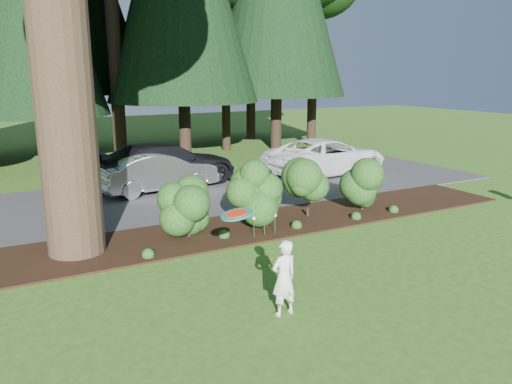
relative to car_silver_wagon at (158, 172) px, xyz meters
The scene contains 10 objects.
ground 8.46m from the car_silver_wagon, 82.33° to the right, with size 80.00×80.00×0.00m, color #315618.
mulch_bed 5.28m from the car_silver_wagon, 77.57° to the right, with size 16.00×2.50×0.05m, color black.
driveway 1.58m from the car_silver_wagon, 37.32° to the right, with size 22.00×6.00×0.03m, color #38383A.
shrub_row 5.55m from the car_silver_wagon, 70.05° to the right, with size 6.53×1.60×1.61m.
lily_cluster 6.02m from the car_silver_wagon, 82.11° to the right, with size 0.69×0.09×0.57m.
car_silver_wagon is the anchor object (origin of this frame).
car_white_suv 6.81m from the car_silver_wagon, ahead, with size 2.40×5.21×1.45m, color white.
car_dark_suv 0.92m from the car_silver_wagon, 54.33° to the left, with size 2.16×5.31×1.54m, color black.
child 9.72m from the car_silver_wagon, 95.28° to the right, with size 0.48×0.32×1.32m, color white.
frisbee 9.75m from the car_silver_wagon, 100.09° to the right, with size 0.51×0.51×0.13m.
Camera 1 is at (-6.12, -7.91, 3.99)m, focal length 35.00 mm.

